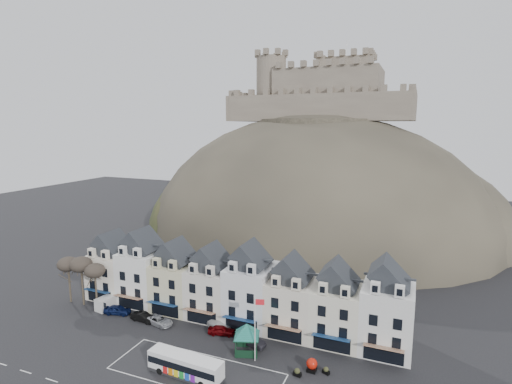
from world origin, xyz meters
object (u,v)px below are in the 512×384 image
at_px(bus, 185,365).
at_px(car_navy, 117,310).
at_px(red_buoy, 312,365).
at_px(flagpole, 256,325).
at_px(bus_shelter, 247,330).
at_px(car_silver, 159,321).
at_px(car_maroon, 221,330).
at_px(car_charcoal, 251,340).
at_px(white_van, 109,302).
at_px(car_black, 143,317).
at_px(car_white, 218,324).

height_order(bus, car_navy, bus).
height_order(red_buoy, flagpole, flagpole).
distance_m(bus_shelter, car_silver, 16.16).
distance_m(car_silver, car_maroon, 10.45).
relative_size(flagpole, car_charcoal, 2.02).
xyz_separation_m(red_buoy, flagpole, (-7.45, -0.61, 4.24)).
xyz_separation_m(bus, white_van, (-22.34, 11.39, -0.50)).
distance_m(bus, car_maroon, 10.69).
bearing_deg(flagpole, white_van, 170.17).
bearing_deg(bus_shelter, red_buoy, -23.23).
height_order(car_navy, car_black, car_navy).
relative_size(flagpole, car_black, 2.11).
bearing_deg(car_silver, white_van, 92.31).
relative_size(bus, car_white, 2.17).
xyz_separation_m(bus_shelter, car_maroon, (-5.42, 2.94, -2.62)).
relative_size(red_buoy, car_silver, 0.37).
distance_m(flagpole, car_navy, 26.79).
height_order(red_buoy, car_charcoal, red_buoy).
height_order(flagpole, white_van, flagpole).
height_order(bus, car_silver, bus).
distance_m(red_buoy, car_black, 28.23).
relative_size(white_van, car_black, 1.14).
height_order(red_buoy, car_navy, red_buoy).
bearing_deg(car_charcoal, red_buoy, -92.65).
bearing_deg(white_van, flagpole, -0.49).
xyz_separation_m(car_navy, car_charcoal, (24.08, -0.39, -0.02)).
distance_m(white_van, car_silver, 11.60).
xyz_separation_m(white_van, car_charcoal, (27.06, -1.81, -0.32)).
distance_m(bus, car_charcoal, 10.71).
bearing_deg(white_van, car_navy, -16.16).
distance_m(car_navy, car_white, 17.76).
bearing_deg(car_charcoal, car_black, 102.77).
xyz_separation_m(red_buoy, car_charcoal, (-9.54, 2.63, -0.15)).
distance_m(red_buoy, car_maroon, 15.20).
distance_m(flagpole, white_van, 29.87).
xyz_separation_m(bus, car_charcoal, (4.72, 9.58, -0.82)).
height_order(car_black, car_maroon, car_black).
relative_size(red_buoy, car_white, 0.37).
distance_m(car_maroon, car_charcoal, 5.31).
height_order(white_van, car_navy, white_van).
bearing_deg(bus_shelter, bus, -141.33).
distance_m(flagpole, car_silver, 18.55).
xyz_separation_m(flagpole, car_white, (-8.55, 5.74, -4.45)).
relative_size(car_navy, car_charcoal, 0.99).
bearing_deg(flagpole, bus, -137.08).
relative_size(car_maroon, car_charcoal, 0.90).
height_order(bus_shelter, car_silver, bus_shelter).
xyz_separation_m(bus, car_white, (-1.73, 12.08, -0.88)).
bearing_deg(red_buoy, bus, -154.03).
distance_m(red_buoy, car_white, 16.80).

